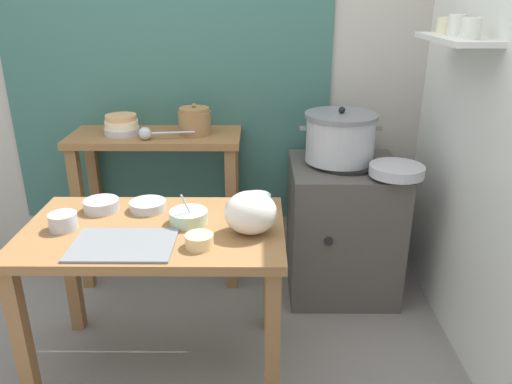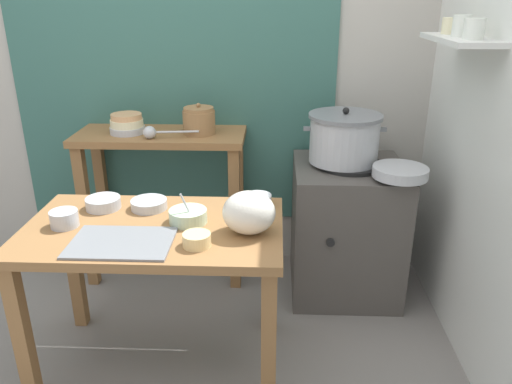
# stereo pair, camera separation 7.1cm
# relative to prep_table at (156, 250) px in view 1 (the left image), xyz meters

# --- Properties ---
(ground_plane) EXTENTS (9.00, 9.00, 0.00)m
(ground_plane) POSITION_rel_prep_table_xyz_m (0.06, -0.00, -0.61)
(ground_plane) COLOR gray
(wall_back) EXTENTS (4.40, 0.12, 2.60)m
(wall_back) POSITION_rel_prep_table_xyz_m (0.14, 1.10, 0.69)
(wall_back) COLOR #B2ADA3
(wall_back) RESTS_ON ground
(wall_right) EXTENTS (0.30, 3.20, 2.60)m
(wall_right) POSITION_rel_prep_table_xyz_m (1.46, 0.20, 0.69)
(wall_right) COLOR silver
(wall_right) RESTS_ON ground
(prep_table) EXTENTS (1.10, 0.66, 0.72)m
(prep_table) POSITION_rel_prep_table_xyz_m (0.00, 0.00, 0.00)
(prep_table) COLOR olive
(prep_table) RESTS_ON ground
(back_shelf_table) EXTENTS (0.96, 0.40, 0.90)m
(back_shelf_table) POSITION_rel_prep_table_xyz_m (-0.14, 0.83, 0.07)
(back_shelf_table) COLOR olive
(back_shelf_table) RESTS_ON ground
(stove_block) EXTENTS (0.60, 0.61, 0.78)m
(stove_block) POSITION_rel_prep_table_xyz_m (0.92, 0.70, -0.23)
(stove_block) COLOR #4C4742
(stove_block) RESTS_ON ground
(steamer_pot) EXTENTS (0.44, 0.39, 0.30)m
(steamer_pot) POSITION_rel_prep_table_xyz_m (0.88, 0.72, 0.30)
(steamer_pot) COLOR #B7BABF
(steamer_pot) RESTS_ON stove_block
(clay_pot) EXTENTS (0.18, 0.18, 0.17)m
(clay_pot) POSITION_rel_prep_table_xyz_m (0.08, 0.83, 0.36)
(clay_pot) COLOR olive
(clay_pot) RESTS_ON back_shelf_table
(bowl_stack_enamel) EXTENTS (0.20, 0.20, 0.11)m
(bowl_stack_enamel) POSITION_rel_prep_table_xyz_m (-0.32, 0.82, 0.34)
(bowl_stack_enamel) COLOR #B7BABF
(bowl_stack_enamel) RESTS_ON back_shelf_table
(ladle) EXTENTS (0.30, 0.07, 0.07)m
(ladle) POSITION_rel_prep_table_xyz_m (-0.16, 0.71, 0.33)
(ladle) COLOR #B7BABF
(ladle) RESTS_ON back_shelf_table
(serving_tray) EXTENTS (0.40, 0.28, 0.01)m
(serving_tray) POSITION_rel_prep_table_xyz_m (-0.09, -0.17, 0.12)
(serving_tray) COLOR slate
(serving_tray) RESTS_ON prep_table
(plastic_bag) EXTENTS (0.22, 0.18, 0.18)m
(plastic_bag) POSITION_rel_prep_table_xyz_m (0.41, -0.05, 0.20)
(plastic_bag) COLOR silver
(plastic_bag) RESTS_ON prep_table
(wide_pan) EXTENTS (0.28, 0.28, 0.05)m
(wide_pan) POSITION_rel_prep_table_xyz_m (1.14, 0.48, 0.20)
(wide_pan) COLOR #B7BABF
(wide_pan) RESTS_ON stove_block
(prep_bowl_0) EXTENTS (0.16, 0.16, 0.05)m
(prep_bowl_0) POSITION_rel_prep_table_xyz_m (-0.27, 0.17, 0.14)
(prep_bowl_0) COLOR #B7BABF
(prep_bowl_0) RESTS_ON prep_table
(prep_bowl_1) EXTENTS (0.12, 0.12, 0.07)m
(prep_bowl_1) POSITION_rel_prep_table_xyz_m (-0.37, -0.02, 0.15)
(prep_bowl_1) COLOR #B7BABF
(prep_bowl_1) RESTS_ON prep_table
(prep_bowl_2) EXTENTS (0.11, 0.11, 0.05)m
(prep_bowl_2) POSITION_rel_prep_table_xyz_m (0.21, -0.18, 0.14)
(prep_bowl_2) COLOR #E5C684
(prep_bowl_2) RESTS_ON prep_table
(prep_bowl_3) EXTENTS (0.16, 0.16, 0.04)m
(prep_bowl_3) POSITION_rel_prep_table_xyz_m (-0.06, 0.18, 0.13)
(prep_bowl_3) COLOR #B7BABF
(prep_bowl_3) RESTS_ON prep_table
(prep_bowl_4) EXTENTS (0.16, 0.16, 0.14)m
(prep_bowl_4) POSITION_rel_prep_table_xyz_m (0.14, 0.04, 0.14)
(prep_bowl_4) COLOR #B7D1AD
(prep_bowl_4) RESTS_ON prep_table
(prep_bowl_5) EXTENTS (0.13, 0.13, 0.06)m
(prep_bowl_5) POSITION_rel_prep_table_xyz_m (0.44, 0.22, 0.14)
(prep_bowl_5) COLOR #B7BABF
(prep_bowl_5) RESTS_ON prep_table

